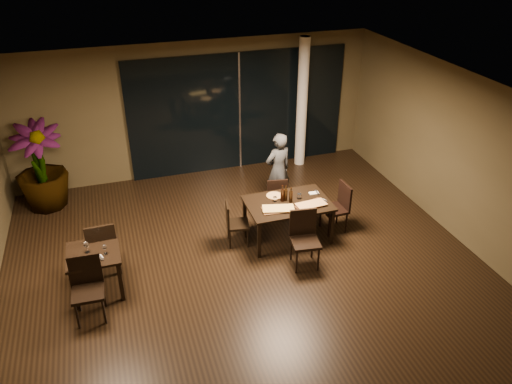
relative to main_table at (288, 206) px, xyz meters
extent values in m
plane|color=black|center=(-1.00, -0.80, -0.68)|extent=(8.00, 8.00, 0.00)
cube|color=#4A4027|center=(-1.00, 3.25, 0.82)|extent=(8.00, 0.10, 3.00)
cube|color=#4A4027|center=(3.05, -0.80, 0.82)|extent=(0.10, 8.00, 3.00)
cube|color=silver|center=(-1.00, -0.80, 2.34)|extent=(8.00, 8.00, 0.04)
cube|color=black|center=(0.00, 3.16, 0.67)|extent=(5.00, 0.06, 2.70)
cylinder|color=white|center=(1.40, 2.85, 0.82)|extent=(0.24, 0.24, 3.00)
cube|color=black|center=(0.00, 0.00, 0.05)|extent=(1.50, 1.00, 0.04)
cube|color=black|center=(-0.69, -0.44, -0.32)|extent=(0.06, 0.06, 0.71)
cube|color=black|center=(0.69, -0.44, -0.32)|extent=(0.06, 0.06, 0.71)
cube|color=black|center=(-0.69, 0.44, -0.32)|extent=(0.06, 0.06, 0.71)
cube|color=black|center=(0.69, 0.44, -0.32)|extent=(0.06, 0.06, 0.71)
cube|color=black|center=(-3.40, -0.50, 0.05)|extent=(0.80, 0.80, 0.04)
cube|color=black|center=(-3.74, -0.84, -0.32)|extent=(0.06, 0.06, 0.71)
cube|color=black|center=(-3.06, -0.84, -0.32)|extent=(0.06, 0.06, 0.71)
cube|color=black|center=(-3.74, -0.16, -0.32)|extent=(0.06, 0.06, 0.71)
cube|color=black|center=(-3.06, -0.16, -0.32)|extent=(0.06, 0.06, 0.71)
cube|color=black|center=(0.06, 0.84, -0.26)|extent=(0.46, 0.46, 0.05)
cylinder|color=black|center=(0.25, 0.97, -0.47)|extent=(0.03, 0.03, 0.41)
cylinder|color=black|center=(-0.07, 1.02, -0.47)|extent=(0.03, 0.03, 0.41)
cylinder|color=black|center=(0.20, 0.65, -0.47)|extent=(0.03, 0.03, 0.41)
cylinder|color=black|center=(-0.13, 0.70, -0.47)|extent=(0.03, 0.03, 0.41)
cube|color=black|center=(0.03, 0.65, -0.04)|extent=(0.40, 0.10, 0.46)
cube|color=black|center=(-0.02, -0.88, -0.20)|extent=(0.52, 0.52, 0.05)
cylinder|color=black|center=(-0.23, -1.04, -0.44)|extent=(0.04, 0.04, 0.47)
cylinder|color=black|center=(0.14, -1.09, -0.44)|extent=(0.04, 0.04, 0.47)
cylinder|color=black|center=(-0.18, -0.67, -0.44)|extent=(0.04, 0.04, 0.47)
cylinder|color=black|center=(0.19, -0.72, -0.44)|extent=(0.04, 0.04, 0.47)
cube|color=black|center=(0.01, -0.67, 0.06)|extent=(0.46, 0.10, 0.52)
cube|color=black|center=(-0.92, 0.10, -0.27)|extent=(0.45, 0.45, 0.04)
cylinder|color=black|center=(-0.79, -0.09, -0.47)|extent=(0.03, 0.03, 0.40)
cylinder|color=black|center=(-0.74, 0.23, -0.47)|extent=(0.03, 0.03, 0.40)
cylinder|color=black|center=(-1.11, -0.04, -0.47)|extent=(0.03, 0.03, 0.40)
cylinder|color=black|center=(-1.06, 0.28, -0.47)|extent=(0.03, 0.03, 0.40)
cube|color=black|center=(-1.10, 0.12, -0.05)|extent=(0.10, 0.39, 0.45)
cube|color=black|center=(0.92, -0.03, -0.23)|extent=(0.46, 0.46, 0.05)
cylinder|color=black|center=(0.74, 0.14, -0.45)|extent=(0.04, 0.04, 0.45)
cylinder|color=black|center=(0.75, -0.22, -0.45)|extent=(0.04, 0.04, 0.45)
cylinder|color=black|center=(1.10, 0.16, -0.45)|extent=(0.04, 0.04, 0.45)
cylinder|color=black|center=(1.11, -0.20, -0.45)|extent=(0.04, 0.04, 0.45)
cube|color=black|center=(1.12, -0.02, 0.02)|extent=(0.06, 0.44, 0.50)
cube|color=black|center=(-3.27, 0.01, -0.19)|extent=(0.48, 0.48, 0.05)
cylinder|color=black|center=(-3.08, 0.20, -0.43)|extent=(0.04, 0.04, 0.48)
cylinder|color=black|center=(-3.46, 0.20, -0.43)|extent=(0.04, 0.04, 0.48)
cylinder|color=black|center=(-3.07, -0.18, -0.43)|extent=(0.04, 0.04, 0.48)
cylinder|color=black|center=(-3.46, -0.19, -0.43)|extent=(0.04, 0.04, 0.48)
cube|color=black|center=(-3.26, -0.21, 0.07)|extent=(0.47, 0.05, 0.54)
cube|color=black|center=(-3.53, -1.09, -0.20)|extent=(0.48, 0.48, 0.05)
cylinder|color=black|center=(-3.72, -1.27, -0.44)|extent=(0.04, 0.04, 0.47)
cylinder|color=black|center=(-3.35, -1.29, -0.44)|extent=(0.04, 0.04, 0.47)
cylinder|color=black|center=(-3.71, -0.89, -0.44)|extent=(0.04, 0.04, 0.47)
cylinder|color=black|center=(-3.33, -0.91, -0.44)|extent=(0.04, 0.04, 0.47)
cube|color=black|center=(-3.52, -0.88, 0.06)|extent=(0.46, 0.06, 0.52)
imported|color=#313336|center=(0.24, 1.19, 0.11)|extent=(0.61, 0.47, 1.58)
imported|color=#1A4517|center=(-4.29, 2.55, 0.23)|extent=(1.00, 1.00, 1.81)
cube|color=#422815|center=(-0.26, -0.19, 0.08)|extent=(0.59, 0.34, 0.01)
cube|color=#462816|center=(0.35, -0.23, 0.08)|extent=(0.62, 0.43, 0.01)
cylinder|color=red|center=(-0.16, 0.28, 0.08)|extent=(0.28, 0.28, 0.01)
cylinder|color=white|center=(-0.21, 0.11, 0.12)|extent=(0.07, 0.07, 0.09)
cylinder|color=white|center=(0.24, 0.07, 0.12)|extent=(0.08, 0.08, 0.10)
cube|color=white|center=(0.57, -0.14, 0.08)|extent=(0.20, 0.15, 0.01)
cube|color=white|center=(0.57, 0.16, 0.08)|extent=(0.18, 0.10, 0.01)
cube|color=white|center=(-3.35, -0.69, 0.08)|extent=(0.21, 0.16, 0.01)
camera|label=1|loc=(-2.89, -7.18, 4.65)|focal=35.00mm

